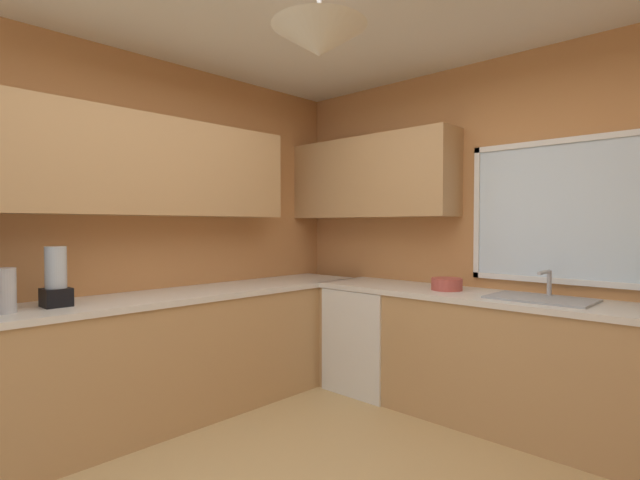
{
  "coord_description": "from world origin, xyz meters",
  "views": [
    {
      "loc": [
        1.52,
        -1.6,
        1.38
      ],
      "look_at": [
        -0.69,
        0.74,
        1.28
      ],
      "focal_mm": 26.88,
      "sensor_mm": 36.0,
      "label": 1
    }
  ],
  "objects_px": {
    "dishwasher": "(372,338)",
    "bowl": "(447,284)",
    "kettle": "(2,291)",
    "blender_appliance": "(56,280)",
    "sink_assembly": "(541,298)"
  },
  "relations": [
    {
      "from": "bowl",
      "to": "dishwasher",
      "type": "bearing_deg",
      "value": -177.46
    },
    {
      "from": "kettle",
      "to": "blender_appliance",
      "type": "relative_size",
      "value": 0.69
    },
    {
      "from": "kettle",
      "to": "bowl",
      "type": "distance_m",
      "value": 2.87
    },
    {
      "from": "dishwasher",
      "to": "sink_assembly",
      "type": "height_order",
      "value": "sink_assembly"
    },
    {
      "from": "dishwasher",
      "to": "sink_assembly",
      "type": "xyz_separation_m",
      "value": [
        1.35,
        0.04,
        0.48
      ]
    },
    {
      "from": "blender_appliance",
      "to": "sink_assembly",
      "type": "bearing_deg",
      "value": 48.47
    },
    {
      "from": "dishwasher",
      "to": "sink_assembly",
      "type": "bearing_deg",
      "value": 1.53
    },
    {
      "from": "kettle",
      "to": "sink_assembly",
      "type": "bearing_deg",
      "value": 52.03
    },
    {
      "from": "kettle",
      "to": "blender_appliance",
      "type": "xyz_separation_m",
      "value": [
        -0.02,
        0.28,
        0.04
      ]
    },
    {
      "from": "sink_assembly",
      "to": "kettle",
      "type": "bearing_deg",
      "value": -127.97
    },
    {
      "from": "sink_assembly",
      "to": "blender_appliance",
      "type": "height_order",
      "value": "blender_appliance"
    },
    {
      "from": "kettle",
      "to": "bowl",
      "type": "xyz_separation_m",
      "value": [
        1.32,
        2.55,
        -0.08
      ]
    },
    {
      "from": "dishwasher",
      "to": "blender_appliance",
      "type": "height_order",
      "value": "blender_appliance"
    },
    {
      "from": "bowl",
      "to": "sink_assembly",
      "type": "bearing_deg",
      "value": 0.52
    },
    {
      "from": "dishwasher",
      "to": "bowl",
      "type": "distance_m",
      "value": 0.85
    }
  ]
}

